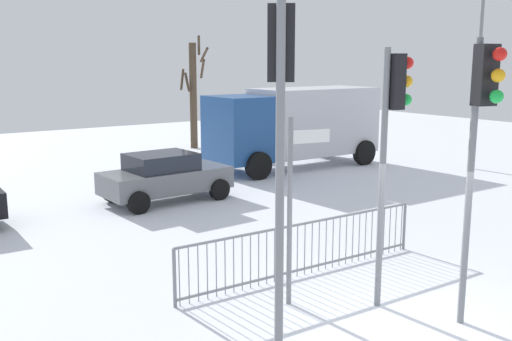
{
  "coord_description": "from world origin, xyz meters",
  "views": [
    {
      "loc": [
        -7.04,
        -5.77,
        4.18
      ],
      "look_at": [
        -0.72,
        3.34,
        2.08
      ],
      "focal_mm": 40.81,
      "sensor_mm": 36.0,
      "label": 1
    }
  ],
  "objects": [
    {
      "name": "ground_plane",
      "position": [
        0.0,
        0.0,
        0.0
      ],
      "size": [
        60.0,
        60.0,
        0.0
      ],
      "primitive_type": "plane",
      "color": "white"
    },
    {
      "name": "traffic_light_foreground_right",
      "position": [
        0.68,
        -0.56,
        3.31
      ],
      "size": [
        0.36,
        0.56,
        4.52
      ],
      "rotation": [
        0.0,
        0.0,
        2.92
      ],
      "color": "slate",
      "rests_on": "ground"
    },
    {
      "name": "traffic_light_mid_right",
      "position": [
        0.24,
        0.8,
        3.22
      ],
      "size": [
        0.56,
        0.35,
        4.39
      ],
      "rotation": [
        0.0,
        0.0,
        4.55
      ],
      "color": "slate",
      "rests_on": "ground"
    },
    {
      "name": "traffic_light_mid_left",
      "position": [
        -2.81,
        -0.2,
        3.6
      ],
      "size": [
        0.45,
        0.48,
        4.93
      ],
      "rotation": [
        0.0,
        0.0,
        5.61
      ],
      "color": "slate",
      "rests_on": "ground"
    },
    {
      "name": "direction_sign_post",
      "position": [
        -1.07,
        1.73,
        1.83
      ],
      "size": [
        0.78,
        0.2,
        3.27
      ],
      "rotation": [
        0.0,
        0.0,
        -0.19
      ],
      "color": "slate",
      "rests_on": "ground"
    },
    {
      "name": "pedestrian_guard_railing",
      "position": [
        -0.0,
        2.68,
        0.55
      ],
      "size": [
        5.71,
        0.18,
        1.07
      ],
      "rotation": [
        0.0,
        0.0,
        -0.02
      ],
      "color": "slate",
      "rests_on": "ground"
    },
    {
      "name": "car_grey_far",
      "position": [
        0.45,
        9.81,
        0.77
      ],
      "size": [
        3.89,
        2.1,
        1.47
      ],
      "rotation": [
        0.0,
        0.0,
        0.05
      ],
      "color": "slate",
      "rests_on": "ground"
    },
    {
      "name": "delivery_truck",
      "position": [
        7.23,
        12.06,
        1.74
      ],
      "size": [
        7.05,
        2.71,
        3.1
      ],
      "rotation": [
        0.0,
        0.0,
        3.14
      ],
      "color": "silver",
      "rests_on": "ground"
    },
    {
      "name": "street_lamp",
      "position": [
        12.68,
        7.81,
        4.67
      ],
      "size": [
        0.36,
        0.36,
        7.76
      ],
      "color": "slate",
      "rests_on": "ground"
    },
    {
      "name": "bare_tree_centre",
      "position": [
        6.42,
        18.84,
        2.67
      ],
      "size": [
        1.54,
        1.51,
        5.32
      ],
      "color": "#473828",
      "rests_on": "ground"
    }
  ]
}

